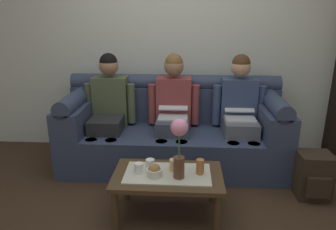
% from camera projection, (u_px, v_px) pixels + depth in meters
% --- Properties ---
extents(ground_plane, '(14.00, 14.00, 0.00)m').
position_uv_depth(ground_plane, '(166.00, 229.00, 2.50)').
color(ground_plane, '#382619').
extents(back_wall_patterned, '(6.00, 0.12, 2.90)m').
position_uv_depth(back_wall_patterned, '(176.00, 29.00, 3.66)').
color(back_wall_patterned, silver).
rests_on(back_wall_patterned, ground_plane).
extents(couch, '(2.37, 0.88, 0.96)m').
position_uv_depth(couch, '(173.00, 132.00, 3.49)').
color(couch, '#2D3851').
rests_on(couch, ground_plane).
extents(person_left, '(0.56, 0.67, 1.22)m').
position_uv_depth(person_left, '(109.00, 106.00, 3.44)').
color(person_left, '#232326').
rests_on(person_left, ground_plane).
extents(person_middle, '(0.56, 0.67, 1.22)m').
position_uv_depth(person_middle, '(173.00, 107.00, 3.40)').
color(person_middle, '#383D4C').
rests_on(person_middle, ground_plane).
extents(person_right, '(0.56, 0.67, 1.22)m').
position_uv_depth(person_right, '(239.00, 108.00, 3.36)').
color(person_right, '#595B66').
rests_on(person_right, ground_plane).
extents(coffee_table, '(0.89, 0.53, 0.39)m').
position_uv_depth(coffee_table, '(168.00, 179.00, 2.58)').
color(coffee_table, '#47331E').
rests_on(coffee_table, ground_plane).
extents(flower_vase, '(0.13, 0.13, 0.49)m').
position_uv_depth(flower_vase, '(179.00, 142.00, 2.40)').
color(flower_vase, brown).
rests_on(flower_vase, coffee_table).
extents(snack_bowl, '(0.12, 0.12, 0.10)m').
position_uv_depth(snack_bowl, '(154.00, 171.00, 2.51)').
color(snack_bowl, silver).
rests_on(snack_bowl, coffee_table).
extents(cup_near_left, '(0.07, 0.07, 0.10)m').
position_uv_depth(cup_near_left, '(174.00, 165.00, 2.59)').
color(cup_near_left, '#DBB77A').
rests_on(cup_near_left, coffee_table).
extents(cup_near_right, '(0.07, 0.07, 0.08)m').
position_uv_depth(cup_near_right, '(139.00, 168.00, 2.55)').
color(cup_near_right, white).
rests_on(cup_near_right, coffee_table).
extents(cup_far_center, '(0.06, 0.06, 0.12)m').
position_uv_depth(cup_far_center, '(200.00, 167.00, 2.53)').
color(cup_far_center, '#B26633').
rests_on(cup_far_center, coffee_table).
extents(cup_far_left, '(0.07, 0.07, 0.08)m').
position_uv_depth(cup_far_left, '(150.00, 164.00, 2.63)').
color(cup_far_left, white).
rests_on(cup_far_left, coffee_table).
extents(backpack_right, '(0.29, 0.30, 0.43)m').
position_uv_depth(backpack_right, '(313.00, 176.00, 2.88)').
color(backpack_right, '#2D2319').
rests_on(backpack_right, ground_plane).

